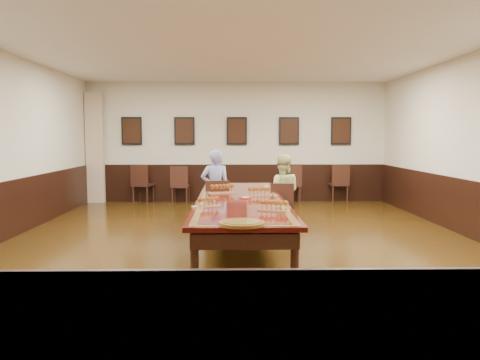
{
  "coord_description": "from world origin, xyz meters",
  "views": [
    {
      "loc": [
        -0.16,
        -7.61,
        1.76
      ],
      "look_at": [
        0.0,
        0.5,
        1.0
      ],
      "focal_mm": 35.0,
      "sensor_mm": 36.0,
      "label": 1
    }
  ],
  "objects_px": {
    "spare_chair_d": "(338,183)",
    "conference_table": "(241,206)",
    "spare_chair_a": "(143,183)",
    "spare_chair_c": "(292,184)",
    "chair_man": "(216,205)",
    "chair_woman": "(282,207)",
    "person_man": "(215,189)",
    "spare_chair_b": "(181,185)",
    "person_woman": "(282,192)",
    "carved_platter": "(242,223)"
  },
  "relations": [
    {
      "from": "chair_woman",
      "to": "conference_table",
      "type": "xyz_separation_m",
      "value": [
        -0.79,
        -0.96,
        0.16
      ]
    },
    {
      "from": "chair_woman",
      "to": "spare_chair_b",
      "type": "xyz_separation_m",
      "value": [
        -2.27,
        3.65,
        0.04
      ]
    },
    {
      "from": "spare_chair_b",
      "to": "spare_chair_d",
      "type": "bearing_deg",
      "value": -173.73
    },
    {
      "from": "person_man",
      "to": "person_woman",
      "type": "height_order",
      "value": "person_man"
    },
    {
      "from": "conference_table",
      "to": "chair_man",
      "type": "bearing_deg",
      "value": 111.13
    },
    {
      "from": "spare_chair_d",
      "to": "conference_table",
      "type": "bearing_deg",
      "value": 56.21
    },
    {
      "from": "spare_chair_b",
      "to": "conference_table",
      "type": "height_order",
      "value": "spare_chair_b"
    },
    {
      "from": "chair_woman",
      "to": "person_man",
      "type": "relative_size",
      "value": 0.6
    },
    {
      "from": "spare_chair_a",
      "to": "person_woman",
      "type": "relative_size",
      "value": 0.72
    },
    {
      "from": "chair_man",
      "to": "chair_woman",
      "type": "relative_size",
      "value": 1.04
    },
    {
      "from": "carved_platter",
      "to": "conference_table",
      "type": "bearing_deg",
      "value": 89.16
    },
    {
      "from": "spare_chair_b",
      "to": "spare_chair_c",
      "type": "relative_size",
      "value": 0.98
    },
    {
      "from": "spare_chair_d",
      "to": "carved_platter",
      "type": "xyz_separation_m",
      "value": [
        -2.75,
        -7.13,
        0.26
      ]
    },
    {
      "from": "person_man",
      "to": "carved_platter",
      "type": "relative_size",
      "value": 2.35
    },
    {
      "from": "chair_man",
      "to": "spare_chair_a",
      "type": "height_order",
      "value": "spare_chair_a"
    },
    {
      "from": "spare_chair_d",
      "to": "carved_platter",
      "type": "bearing_deg",
      "value": 64.61
    },
    {
      "from": "spare_chair_b",
      "to": "spare_chair_d",
      "type": "distance_m",
      "value": 4.2
    },
    {
      "from": "spare_chair_d",
      "to": "chair_man",
      "type": "bearing_deg",
      "value": 45.0
    },
    {
      "from": "chair_woman",
      "to": "spare_chair_a",
      "type": "distance_m",
      "value": 4.99
    },
    {
      "from": "spare_chair_a",
      "to": "spare_chair_b",
      "type": "xyz_separation_m",
      "value": [
        1.0,
        -0.12,
        -0.02
      ]
    },
    {
      "from": "person_man",
      "to": "carved_platter",
      "type": "height_order",
      "value": "person_man"
    },
    {
      "from": "spare_chair_c",
      "to": "spare_chair_d",
      "type": "bearing_deg",
      "value": -171.44
    },
    {
      "from": "spare_chair_a",
      "to": "spare_chair_c",
      "type": "bearing_deg",
      "value": -166.22
    },
    {
      "from": "chair_woman",
      "to": "person_woman",
      "type": "height_order",
      "value": "person_woman"
    },
    {
      "from": "spare_chair_d",
      "to": "person_woman",
      "type": "relative_size",
      "value": 0.72
    },
    {
      "from": "chair_woman",
      "to": "spare_chair_b",
      "type": "bearing_deg",
      "value": -51.6
    },
    {
      "from": "spare_chair_b",
      "to": "person_woman",
      "type": "relative_size",
      "value": 0.69
    },
    {
      "from": "spare_chair_a",
      "to": "spare_chair_d",
      "type": "relative_size",
      "value": 1.0
    },
    {
      "from": "spare_chair_c",
      "to": "person_woman",
      "type": "xyz_separation_m",
      "value": [
        -0.65,
        -3.59,
        0.21
      ]
    },
    {
      "from": "chair_man",
      "to": "spare_chair_b",
      "type": "bearing_deg",
      "value": -82.38
    },
    {
      "from": "chair_woman",
      "to": "spare_chair_c",
      "type": "relative_size",
      "value": 0.91
    },
    {
      "from": "spare_chair_d",
      "to": "conference_table",
      "type": "height_order",
      "value": "spare_chair_d"
    },
    {
      "from": "chair_man",
      "to": "person_man",
      "type": "relative_size",
      "value": 0.63
    },
    {
      "from": "chair_woman",
      "to": "carved_platter",
      "type": "bearing_deg",
      "value": 82.49
    },
    {
      "from": "spare_chair_d",
      "to": "person_woman",
      "type": "distance_m",
      "value": 4.21
    },
    {
      "from": "spare_chair_c",
      "to": "person_man",
      "type": "xyz_separation_m",
      "value": [
        -1.91,
        -3.41,
        0.26
      ]
    },
    {
      "from": "chair_man",
      "to": "spare_chair_d",
      "type": "xyz_separation_m",
      "value": [
        3.15,
        3.67,
        0.04
      ]
    },
    {
      "from": "spare_chair_a",
      "to": "chair_woman",
      "type": "bearing_deg",
      "value": 145.93
    },
    {
      "from": "spare_chair_a",
      "to": "spare_chair_c",
      "type": "relative_size",
      "value": 1.03
    },
    {
      "from": "spare_chair_d",
      "to": "conference_table",
      "type": "relative_size",
      "value": 0.2
    },
    {
      "from": "chair_man",
      "to": "conference_table",
      "type": "bearing_deg",
      "value": 102.04
    },
    {
      "from": "spare_chair_d",
      "to": "spare_chair_a",
      "type": "bearing_deg",
      "value": -3.5
    },
    {
      "from": "chair_man",
      "to": "carved_platter",
      "type": "relative_size",
      "value": 1.47
    },
    {
      "from": "conference_table",
      "to": "carved_platter",
      "type": "height_order",
      "value": "carved_platter"
    },
    {
      "from": "spare_chair_a",
      "to": "conference_table",
      "type": "xyz_separation_m",
      "value": [
        2.48,
        -4.73,
        0.1
      ]
    },
    {
      "from": "spare_chair_d",
      "to": "conference_table",
      "type": "distance_m",
      "value": 5.52
    },
    {
      "from": "spare_chair_c",
      "to": "conference_table",
      "type": "distance_m",
      "value": 4.87
    },
    {
      "from": "spare_chair_c",
      "to": "spare_chair_d",
      "type": "height_order",
      "value": "spare_chair_d"
    },
    {
      "from": "chair_man",
      "to": "chair_woman",
      "type": "xyz_separation_m",
      "value": [
        1.23,
        -0.17,
        -0.02
      ]
    },
    {
      "from": "carved_platter",
      "to": "chair_man",
      "type": "bearing_deg",
      "value": 96.67
    }
  ]
}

